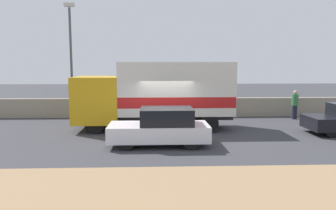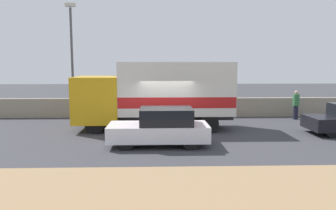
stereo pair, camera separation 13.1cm
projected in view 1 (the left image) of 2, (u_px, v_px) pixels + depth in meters
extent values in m
plane|color=#38383D|center=(168.00, 139.00, 14.51)|extent=(80.00, 80.00, 0.00)
cube|color=#937551|center=(177.00, 194.00, 8.26)|extent=(60.00, 4.37, 0.04)
cube|color=gray|center=(164.00, 107.00, 20.42)|extent=(60.00, 0.35, 1.18)
cylinder|color=#4C4C51|center=(71.00, 65.00, 19.06)|extent=(0.14, 0.14, 6.49)
cube|color=beige|center=(69.00, 5.00, 18.64)|extent=(0.56, 0.28, 0.20)
cube|color=gold|center=(98.00, 99.00, 16.35)|extent=(2.20, 2.49, 2.25)
cube|color=black|center=(75.00, 90.00, 16.25)|extent=(0.06, 2.12, 0.99)
cube|color=#2D2D33|center=(175.00, 116.00, 16.62)|extent=(5.62, 1.32, 0.25)
cube|color=silver|center=(176.00, 88.00, 16.44)|extent=(5.62, 2.39, 2.58)
cube|color=red|center=(175.00, 100.00, 16.52)|extent=(5.59, 2.41, 0.52)
cylinder|color=black|center=(94.00, 124.00, 15.47)|extent=(0.91, 0.28, 0.91)
cylinder|color=black|center=(101.00, 117.00, 17.50)|extent=(0.91, 0.28, 0.91)
cylinder|color=black|center=(209.00, 123.00, 15.69)|extent=(0.91, 0.28, 0.91)
cylinder|color=black|center=(203.00, 117.00, 17.72)|extent=(0.91, 0.28, 0.91)
cylinder|color=black|center=(186.00, 124.00, 15.64)|extent=(0.91, 0.28, 0.91)
cylinder|color=black|center=(182.00, 117.00, 17.68)|extent=(0.91, 0.28, 0.91)
cube|color=silver|center=(159.00, 132.00, 13.26)|extent=(4.03, 1.79, 0.63)
cube|color=black|center=(167.00, 116.00, 13.20)|extent=(2.10, 1.65, 0.66)
cylinder|color=black|center=(126.00, 143.00, 12.48)|extent=(0.63, 0.20, 0.63)
cylinder|color=black|center=(129.00, 134.00, 14.01)|extent=(0.63, 0.20, 0.63)
cylinder|color=black|center=(191.00, 142.00, 12.58)|extent=(0.63, 0.20, 0.63)
cylinder|color=black|center=(187.00, 133.00, 14.11)|extent=(0.63, 0.20, 0.63)
cylinder|color=black|center=(332.00, 131.00, 14.64)|extent=(0.63, 0.20, 0.63)
cylinder|color=black|center=(315.00, 124.00, 16.21)|extent=(0.63, 0.20, 0.63)
cylinder|color=#1E1E2D|center=(294.00, 112.00, 19.60)|extent=(0.29, 0.29, 0.82)
cylinder|color=#33723F|center=(295.00, 100.00, 19.51)|extent=(0.37, 0.37, 0.68)
sphere|color=tan|center=(295.00, 92.00, 19.45)|extent=(0.22, 0.22, 0.22)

